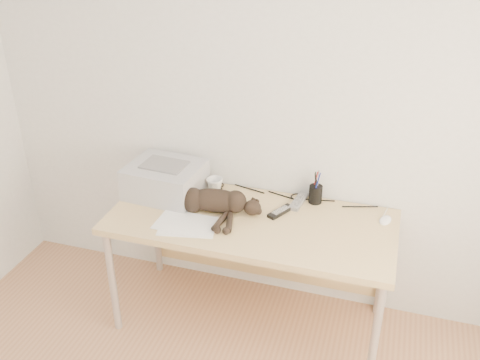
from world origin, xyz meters
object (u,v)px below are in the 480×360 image
(desk, at_px, (255,231))
(mouse, at_px, (386,218))
(cat, at_px, (212,202))
(mug, at_px, (215,186))
(pen_cup, at_px, (316,194))
(printer, at_px, (165,179))

(desk, height_order, mouse, mouse)
(cat, bearing_deg, mug, 99.22)
(mug, height_order, pen_cup, pen_cup)
(mug, bearing_deg, desk, -25.78)
(cat, distance_m, mug, 0.22)
(mug, bearing_deg, pen_cup, 5.79)
(desk, xyz_separation_m, pen_cup, (0.31, 0.20, 0.19))
(desk, height_order, cat, cat)
(mug, xyz_separation_m, mouse, (1.01, -0.03, -0.03))
(printer, relative_size, pen_cup, 2.24)
(pen_cup, bearing_deg, cat, -153.27)
(desk, xyz_separation_m, cat, (-0.23, -0.07, 0.20))
(printer, distance_m, pen_cup, 0.90)
(desk, xyz_separation_m, mug, (-0.29, 0.14, 0.18))
(desk, relative_size, mug, 16.20)
(desk, relative_size, mouse, 15.26)
(printer, height_order, mouse, printer)
(pen_cup, bearing_deg, desk, -146.65)
(mug, relative_size, mouse, 0.94)
(mouse, bearing_deg, printer, -160.96)
(cat, xyz_separation_m, pen_cup, (0.54, 0.27, -0.01))
(desk, bearing_deg, printer, 175.89)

